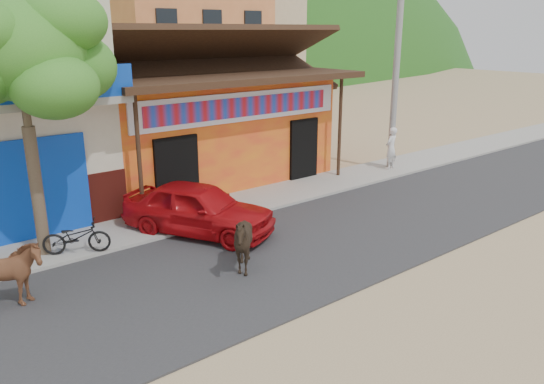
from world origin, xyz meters
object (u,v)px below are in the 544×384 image
Objects in this scene: red_car at (199,208)px; tree at (28,126)px; cow_tan at (0,277)px; pedestrian at (391,148)px; utility_pole at (397,59)px; cow_dark at (243,243)px; scooter at (76,237)px.

tree is at bearing 135.52° from red_car.
cow_tan is 1.00× the size of pedestrian.
tree is 12.84m from utility_pole.
red_car is 9.06m from pedestrian.
cow_dark is 0.85× the size of pedestrian.
cow_tan is at bearing -170.83° from utility_pole.
tree reaches higher than scooter.
cow_tan is 0.39× the size of red_car.
tree is 3.81× the size of cow_tan.
cow_tan is (-1.37, -2.09, -2.42)m from tree.
utility_pole is 5.24× the size of scooter.
tree is 3.83× the size of pedestrian.
scooter is at bearing -148.82° from cow_dark.
pedestrian is at bearing -140.85° from utility_pole.
red_car is 2.55× the size of pedestrian.
cow_dark is at bearing 9.55° from pedestrian.
pedestrian is (9.45, 3.64, 0.19)m from cow_dark.
pedestrian reaches higher than cow_tan.
scooter is at bearing -34.19° from cow_tan.
utility_pole is (12.80, 0.20, 1.00)m from tree.
utility_pole reaches higher than cow_tan.
tree reaches higher than red_car.
cow_dark is 2.63m from red_car.
pedestrian is (9.00, 1.05, 0.18)m from red_car.
tree is 3.93× the size of scooter.
red_car is at bearing -4.90° from pedestrian.
scooter is (0.60, -0.50, -2.60)m from tree.
utility_pole is 14.76m from cow_tan.
cow_tan is at bearing -116.75° from cow_dark.
cow_dark is (-9.65, -3.81, -3.41)m from utility_pole.
cow_dark is at bearing -128.67° from red_car.
utility_pole is 2.00× the size of red_car.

